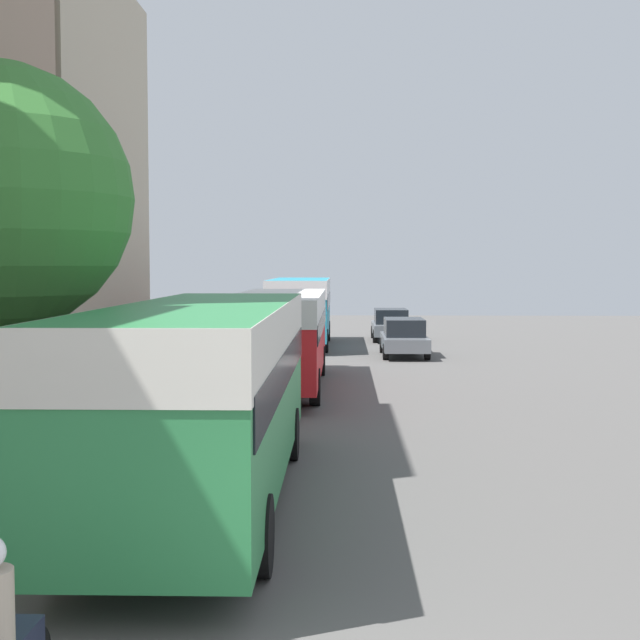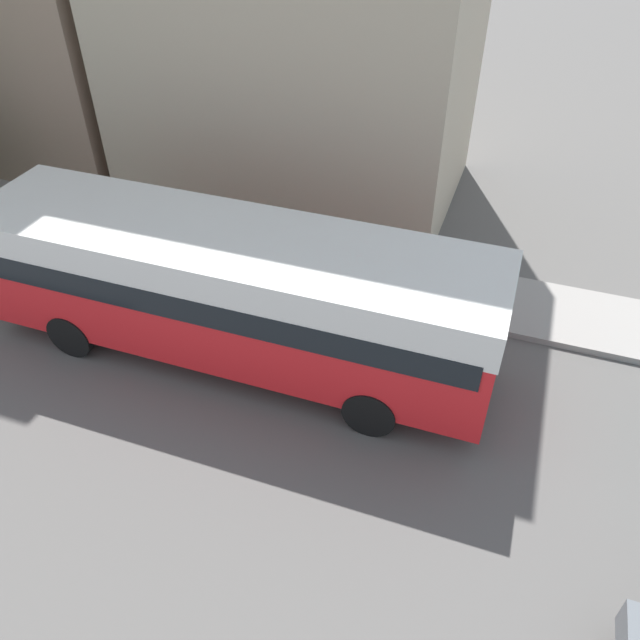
% 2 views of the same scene
% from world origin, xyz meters
% --- Properties ---
extents(bus_following, '(2.63, 10.40, 2.88)m').
position_xyz_m(bus_following, '(-1.61, 21.00, 1.89)').
color(bus_following, red).
rests_on(bus_following, ground_plane).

